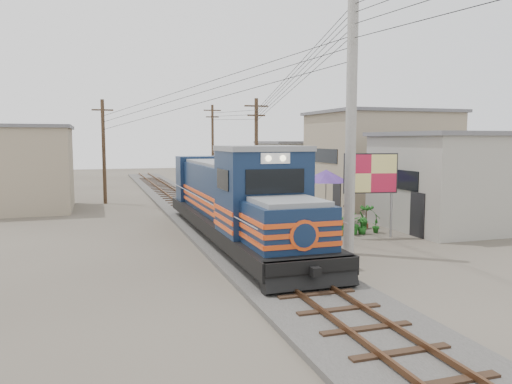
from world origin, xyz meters
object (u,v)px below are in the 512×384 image
object	(u,v)px
billboard	(371,175)
vendor	(348,211)
market_umbrella	(326,176)
locomotive	(235,201)

from	to	relation	value
billboard	vendor	world-z (taller)	billboard
vendor	market_umbrella	bearing A→B (deg)	-90.60
market_umbrella	billboard	bearing A→B (deg)	-89.00
billboard	market_umbrella	distance (m)	4.28
billboard	vendor	bearing A→B (deg)	94.40
locomotive	vendor	distance (m)	6.39
billboard	market_umbrella	size ratio (longest dim) A/B	1.34
locomotive	market_umbrella	size ratio (longest dim) A/B	5.75
vendor	billboard	bearing A→B (deg)	71.78
locomotive	market_umbrella	bearing A→B (deg)	29.00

